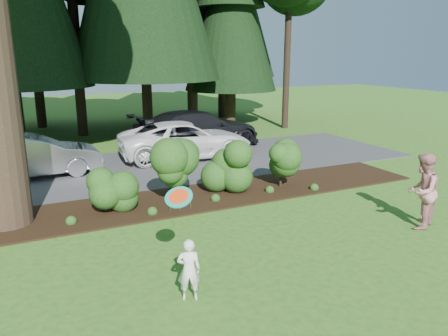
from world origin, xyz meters
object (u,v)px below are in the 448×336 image
child (189,270)px  frisbee (179,197)px  car_dark_suv (198,129)px  adult (422,191)px  car_silver_wagon (34,156)px  car_white_suv (185,140)px

child → frisbee: size_ratio=2.18×
car_dark_suv → adult: size_ratio=3.14×
car_silver_wagon → adult: (8.42, -9.02, 0.19)m
car_silver_wagon → car_dark_suv: car_dark_suv is taller
adult → frisbee: 6.56m
car_silver_wagon → car_dark_suv: bearing=-76.2°
car_silver_wagon → adult: size_ratio=2.35×
car_white_suv → adult: (2.64, -9.51, 0.17)m
child → adult: size_ratio=0.60×
child → frisbee: (-0.08, 0.19, 1.30)m
car_dark_suv → frisbee: bearing=148.5°
frisbee → adult: bearing=3.9°
car_dark_suv → child: 12.65m
car_dark_suv → frisbee: 12.55m
child → adult: adult is taller
car_silver_wagon → frisbee: (1.94, -9.47, 1.10)m
car_silver_wagon → car_white_suv: car_white_suv is taller
car_dark_suv → car_silver_wagon: bearing=98.1°
car_silver_wagon → car_dark_suv: size_ratio=0.75×
car_silver_wagon → frisbee: 9.73m
car_silver_wagon → adult: bearing=-139.2°
car_white_suv → car_dark_suv: car_dark_suv is taller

